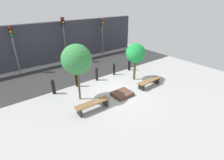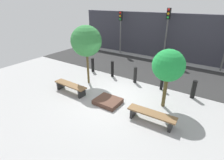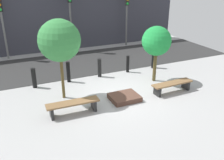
{
  "view_description": "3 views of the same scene",
  "coord_description": "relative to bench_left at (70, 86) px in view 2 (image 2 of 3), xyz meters",
  "views": [
    {
      "loc": [
        -6.22,
        -7.41,
        5.46
      ],
      "look_at": [
        -0.21,
        0.25,
        0.83
      ],
      "focal_mm": 28.0,
      "sensor_mm": 36.0,
      "label": 1
    },
    {
      "loc": [
        4.08,
        -6.23,
        4.43
      ],
      "look_at": [
        0.07,
        -0.24,
        1.13
      ],
      "focal_mm": 28.0,
      "sensor_mm": 36.0,
      "label": 2
    },
    {
      "loc": [
        -4.24,
        -8.67,
        4.8
      ],
      "look_at": [
        -0.6,
        -0.56,
        1.02
      ],
      "focal_mm": 40.0,
      "sensor_mm": 36.0,
      "label": 3
    }
  ],
  "objects": [
    {
      "name": "tree_behind_right_bench",
      "position": [
        4.46,
        1.43,
        1.61
      ],
      "size": [
        1.36,
        1.36,
        2.66
      ],
      "color": "#4F4322",
      "rests_on": "ground"
    },
    {
      "name": "tree_behind_left_bench",
      "position": [
        -0.0,
        1.43,
        2.1
      ],
      "size": [
        1.66,
        1.66,
        3.28
      ],
      "color": "brown",
      "rests_on": "ground"
    },
    {
      "name": "traffic_light_west",
      "position": [
        -1.82,
        7.94,
        2.15
      ],
      "size": [
        0.28,
        0.27,
        3.61
      ],
      "color": "slate",
      "rests_on": "ground"
    },
    {
      "name": "bollard_center",
      "position": [
        2.23,
        2.98,
        0.12
      ],
      "size": [
        0.19,
        0.19,
        0.94
      ],
      "primitive_type": "cylinder",
      "color": "black",
      "rests_on": "ground"
    },
    {
      "name": "bench_right",
      "position": [
        4.46,
        0.0,
        -0.02
      ],
      "size": [
        1.93,
        0.5,
        0.46
      ],
      "rotation": [
        0.0,
        0.0,
        0.03
      ],
      "color": "black",
      "rests_on": "ground"
    },
    {
      "name": "bollard_far_right",
      "position": [
        5.43,
        2.98,
        0.11
      ],
      "size": [
        0.22,
        0.22,
        0.92
      ],
      "primitive_type": "cylinder",
      "color": "black",
      "rests_on": "ground"
    },
    {
      "name": "bench_left",
      "position": [
        0.0,
        0.0,
        0.0
      ],
      "size": [
        1.97,
        0.51,
        0.48
      ],
      "rotation": [
        0.0,
        0.0,
        -0.03
      ],
      "color": "black",
      "rests_on": "ground"
    },
    {
      "name": "building_facade",
      "position": [
        2.23,
        8.76,
        1.43
      ],
      "size": [
        16.2,
        0.5,
        3.55
      ],
      "primitive_type": "cube",
      "color": "#33333D",
      "rests_on": "ground"
    },
    {
      "name": "bollard_far_left",
      "position": [
        -0.96,
        2.98,
        0.11
      ],
      "size": [
        0.2,
        0.2,
        0.93
      ],
      "primitive_type": "cylinder",
      "color": "black",
      "rests_on": "ground"
    },
    {
      "name": "ground_plane",
      "position": [
        2.23,
        0.69,
        -0.35
      ],
      "size": [
        18.0,
        18.0,
        0.0
      ],
      "primitive_type": "plane",
      "color": "#A1A1A1"
    },
    {
      "name": "bollard_right",
      "position": [
        3.83,
        2.98,
        0.1
      ],
      "size": [
        0.16,
        0.16,
        0.89
      ],
      "primitive_type": "cylinder",
      "color": "black",
      "rests_on": "ground"
    },
    {
      "name": "bollard_left",
      "position": [
        0.63,
        2.98,
        0.15
      ],
      "size": [
        0.18,
        0.18,
        1.0
      ],
      "primitive_type": "cylinder",
      "color": "black",
      "rests_on": "ground"
    },
    {
      "name": "planter_bed",
      "position": [
        2.23,
        0.2,
        -0.24
      ],
      "size": [
        1.17,
        0.98,
        0.21
      ],
      "primitive_type": "cube",
      "color": "#51362A",
      "rests_on": "ground"
    },
    {
      "name": "traffic_light_mid_west",
      "position": [
        2.23,
        7.95,
        2.36
      ],
      "size": [
        0.28,
        0.27,
        3.94
      ],
      "color": "#545454",
      "rests_on": "ground"
    },
    {
      "name": "road_strip",
      "position": [
        2.23,
        5.45,
        -0.34
      ],
      "size": [
        18.0,
        4.43,
        0.01
      ],
      "primitive_type": "cube",
      "color": "#2C2C2C",
      "rests_on": "ground"
    }
  ]
}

